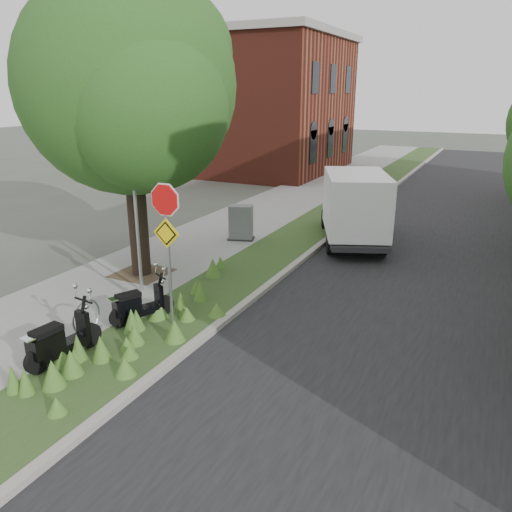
{
  "coord_description": "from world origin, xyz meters",
  "views": [
    {
      "loc": [
        4.65,
        -7.46,
        4.96
      ],
      "look_at": [
        -0.25,
        2.4,
        1.3
      ],
      "focal_mm": 35.0,
      "sensor_mm": 36.0,
      "label": 1
    }
  ],
  "objects_px": {
    "sign_assembly": "(166,226)",
    "utility_cabinet": "(241,223)",
    "scooter_near": "(56,345)",
    "scooter_far": "(135,308)",
    "box_truck": "(354,204)"
  },
  "relations": [
    {
      "from": "sign_assembly",
      "to": "scooter_far",
      "type": "relative_size",
      "value": 2.28
    },
    {
      "from": "sign_assembly",
      "to": "scooter_far",
      "type": "bearing_deg",
      "value": -156.49
    },
    {
      "from": "sign_assembly",
      "to": "scooter_far",
      "type": "distance_m",
      "value": 2.02
    },
    {
      "from": "sign_assembly",
      "to": "box_truck",
      "type": "xyz_separation_m",
      "value": [
        1.71,
        8.04,
        -0.97
      ]
    },
    {
      "from": "sign_assembly",
      "to": "box_truck",
      "type": "distance_m",
      "value": 8.28
    },
    {
      "from": "scooter_far",
      "to": "box_truck",
      "type": "relative_size",
      "value": 0.29
    },
    {
      "from": "sign_assembly",
      "to": "utility_cabinet",
      "type": "bearing_deg",
      "value": 104.92
    },
    {
      "from": "scooter_near",
      "to": "utility_cabinet",
      "type": "bearing_deg",
      "value": 95.17
    },
    {
      "from": "scooter_far",
      "to": "utility_cabinet",
      "type": "distance_m",
      "value": 6.82
    },
    {
      "from": "sign_assembly",
      "to": "scooter_far",
      "type": "xyz_separation_m",
      "value": [
        -0.73,
        -0.32,
        -1.85
      ]
    },
    {
      "from": "sign_assembly",
      "to": "utility_cabinet",
      "type": "xyz_separation_m",
      "value": [
        -1.71,
        6.43,
        -1.65
      ]
    },
    {
      "from": "sign_assembly",
      "to": "utility_cabinet",
      "type": "height_order",
      "value": "sign_assembly"
    },
    {
      "from": "sign_assembly",
      "to": "scooter_near",
      "type": "xyz_separation_m",
      "value": [
        -0.92,
        -2.34,
        -1.82
      ]
    },
    {
      "from": "sign_assembly",
      "to": "scooter_near",
      "type": "bearing_deg",
      "value": -111.5
    },
    {
      "from": "scooter_near",
      "to": "utility_cabinet",
      "type": "relative_size",
      "value": 1.42
    }
  ]
}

